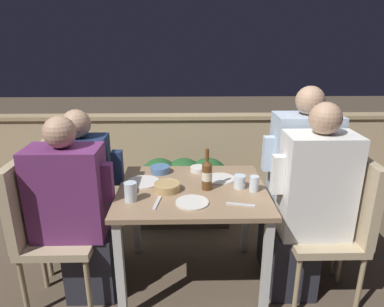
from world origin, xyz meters
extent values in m
plane|color=brown|center=(0.00, 0.00, 0.00)|extent=(16.00, 16.00, 0.00)
cube|color=tan|center=(0.00, 1.51, 0.42)|extent=(9.00, 0.14, 0.85)
cube|color=tan|center=(0.00, 1.51, 0.87)|extent=(9.00, 0.18, 0.04)
cube|color=#937556|center=(0.00, 0.00, 0.72)|extent=(0.97, 0.81, 0.03)
cube|color=silver|center=(-0.43, -0.36, 0.35)|extent=(0.05, 0.05, 0.70)
cube|color=silver|center=(0.43, -0.36, 0.35)|extent=(0.05, 0.05, 0.70)
cube|color=silver|center=(-0.43, 0.36, 0.35)|extent=(0.05, 0.05, 0.70)
cube|color=silver|center=(0.43, 0.36, 0.35)|extent=(0.05, 0.05, 0.70)
cube|color=brown|center=(-0.06, 0.87, 0.14)|extent=(0.82, 0.36, 0.28)
ellipsoid|color=#235628|center=(-0.28, 0.87, 0.44)|extent=(0.37, 0.47, 0.35)
ellipsoid|color=#235628|center=(-0.06, 0.87, 0.44)|extent=(0.37, 0.47, 0.35)
ellipsoid|color=#235628|center=(0.17, 0.87, 0.44)|extent=(0.37, 0.47, 0.35)
cube|color=tan|center=(-0.84, -0.12, 0.44)|extent=(0.45, 0.45, 0.05)
cube|color=tan|center=(-1.04, -0.12, 0.72)|extent=(0.06, 0.45, 0.51)
cylinder|color=#9E8966|center=(-1.04, -0.32, 0.21)|extent=(0.03, 0.03, 0.42)
cylinder|color=#9E8966|center=(-0.65, -0.32, 0.21)|extent=(0.03, 0.03, 0.42)
cylinder|color=#9E8966|center=(-1.04, 0.07, 0.21)|extent=(0.03, 0.03, 0.42)
cylinder|color=#9E8966|center=(-0.65, 0.07, 0.21)|extent=(0.03, 0.03, 0.42)
cube|color=#282833|center=(-0.67, -0.12, 0.23)|extent=(0.31, 0.23, 0.47)
cube|color=#6B2D66|center=(-0.77, -0.12, 0.76)|extent=(0.45, 0.26, 0.59)
cube|color=#6B2D66|center=(-0.52, -0.12, 0.83)|extent=(0.07, 0.07, 0.24)
sphere|color=tan|center=(-0.77, -0.12, 1.15)|extent=(0.19, 0.19, 0.19)
cube|color=tan|center=(-0.83, 0.15, 0.44)|extent=(0.45, 0.45, 0.05)
cube|color=tan|center=(-1.03, 0.15, 0.72)|extent=(0.06, 0.45, 0.51)
cylinder|color=#9E8966|center=(-1.03, -0.05, 0.21)|extent=(0.03, 0.03, 0.42)
cylinder|color=#9E8966|center=(-0.63, -0.05, 0.21)|extent=(0.03, 0.03, 0.42)
cylinder|color=#9E8966|center=(-1.03, 0.35, 0.21)|extent=(0.03, 0.03, 0.42)
cylinder|color=#9E8966|center=(-0.63, 0.35, 0.21)|extent=(0.03, 0.03, 0.42)
cube|color=#282833|center=(-0.66, 0.15, 0.23)|extent=(0.26, 0.23, 0.47)
cube|color=navy|center=(-0.76, 0.15, 0.75)|extent=(0.36, 0.26, 0.57)
cube|color=navy|center=(-0.51, 0.15, 0.82)|extent=(0.07, 0.07, 0.24)
sphere|color=tan|center=(-0.76, 0.15, 1.13)|extent=(0.19, 0.19, 0.19)
cube|color=tan|center=(0.84, -0.14, 0.44)|extent=(0.45, 0.45, 0.05)
cube|color=tan|center=(1.04, -0.14, 0.72)|extent=(0.06, 0.45, 0.51)
cylinder|color=#9E8966|center=(0.64, -0.33, 0.21)|extent=(0.03, 0.03, 0.42)
cylinder|color=#9E8966|center=(1.03, -0.33, 0.21)|extent=(0.03, 0.03, 0.42)
cylinder|color=#9E8966|center=(0.64, 0.06, 0.21)|extent=(0.03, 0.03, 0.42)
cylinder|color=#9E8966|center=(1.03, 0.06, 0.21)|extent=(0.03, 0.03, 0.42)
cube|color=#282833|center=(0.67, -0.14, 0.23)|extent=(0.30, 0.23, 0.47)
cube|color=white|center=(0.77, -0.14, 0.80)|extent=(0.43, 0.26, 0.66)
cube|color=white|center=(0.52, -0.14, 0.88)|extent=(0.07, 0.07, 0.24)
sphere|color=tan|center=(0.77, -0.14, 1.23)|extent=(0.19, 0.19, 0.19)
cube|color=tan|center=(0.85, 0.16, 0.44)|extent=(0.45, 0.45, 0.05)
cube|color=tan|center=(1.05, 0.16, 0.72)|extent=(0.06, 0.45, 0.51)
cylinder|color=#9E8966|center=(0.65, -0.04, 0.21)|extent=(0.03, 0.03, 0.42)
cylinder|color=#9E8966|center=(1.04, -0.04, 0.21)|extent=(0.03, 0.03, 0.42)
cylinder|color=#9E8966|center=(0.65, 0.36, 0.21)|extent=(0.03, 0.03, 0.42)
cylinder|color=#9E8966|center=(1.04, 0.36, 0.21)|extent=(0.03, 0.03, 0.42)
cube|color=#282833|center=(0.68, 0.16, 0.23)|extent=(0.30, 0.23, 0.47)
cube|color=silver|center=(0.78, 0.16, 0.83)|extent=(0.43, 0.26, 0.72)
cube|color=silver|center=(0.53, 0.16, 0.91)|extent=(0.07, 0.07, 0.24)
sphere|color=tan|center=(0.78, 0.16, 1.28)|extent=(0.19, 0.19, 0.19)
cylinder|color=brown|center=(0.09, -0.02, 0.82)|extent=(0.07, 0.07, 0.17)
cylinder|color=beige|center=(0.09, -0.02, 0.82)|extent=(0.07, 0.07, 0.06)
cone|color=brown|center=(0.09, -0.02, 0.92)|extent=(0.07, 0.07, 0.03)
cylinder|color=brown|center=(0.09, -0.02, 0.97)|extent=(0.02, 0.02, 0.07)
cylinder|color=silver|center=(-0.01, -0.21, 0.74)|extent=(0.20, 0.20, 0.01)
cylinder|color=silver|center=(0.20, 0.14, 0.74)|extent=(0.20, 0.20, 0.01)
cylinder|color=silver|center=(-0.33, 0.09, 0.74)|extent=(0.23, 0.23, 0.01)
cylinder|color=silver|center=(0.05, 0.30, 0.75)|extent=(0.12, 0.12, 0.03)
torus|color=silver|center=(0.05, 0.30, 0.76)|extent=(0.12, 0.12, 0.01)
cylinder|color=#4C709E|center=(-0.23, 0.28, 0.75)|extent=(0.14, 0.14, 0.05)
torus|color=#4C709E|center=(-0.23, 0.28, 0.77)|extent=(0.14, 0.14, 0.01)
cylinder|color=tan|center=(-0.16, -0.03, 0.75)|extent=(0.17, 0.17, 0.05)
torus|color=tan|center=(-0.16, -0.03, 0.78)|extent=(0.17, 0.17, 0.01)
cylinder|color=silver|center=(0.40, -0.05, 0.78)|extent=(0.06, 0.06, 0.10)
cylinder|color=silver|center=(-0.38, -0.17, 0.79)|extent=(0.08, 0.08, 0.12)
cylinder|color=silver|center=(0.31, 0.00, 0.77)|extent=(0.08, 0.08, 0.09)
cube|color=silver|center=(0.28, -0.25, 0.73)|extent=(0.17, 0.06, 0.01)
cube|color=silver|center=(-0.22, -0.21, 0.73)|extent=(0.04, 0.17, 0.01)
cylinder|color=#9E5638|center=(1.25, 0.55, 0.10)|extent=(0.28, 0.28, 0.20)
cylinder|color=#47331E|center=(1.25, 0.55, 0.30)|extent=(0.03, 0.03, 0.18)
ellipsoid|color=#235628|center=(1.25, 0.55, 0.54)|extent=(0.39, 0.39, 0.35)
camera|label=1|loc=(-0.05, -2.05, 1.67)|focal=32.00mm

